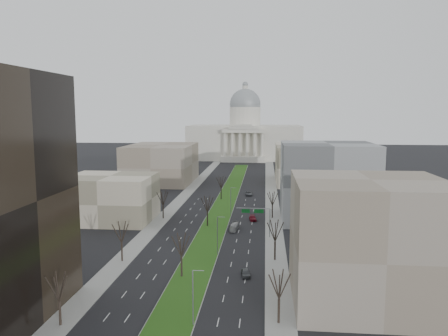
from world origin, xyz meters
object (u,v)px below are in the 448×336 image
Objects in this scene: car_red at (253,218)px; car_grey_far at (249,193)px; car_black at (232,228)px; car_grey_near at (246,273)px; box_van at (234,227)px.

car_red is 0.88× the size of car_grey_far.
car_red is at bearing 63.92° from car_black.
car_grey_far is (-2.82, 87.93, 0.07)m from car_grey_near.
box_van is (-4.85, 35.07, 0.27)m from car_grey_near.
car_grey_far is at bearing 82.64° from car_grey_near.
car_grey_far is at bearing 92.30° from box_van.
car_red reaches higher than car_grey_near.
car_black is 0.86× the size of car_red.
car_grey_near is 46.92m from car_red.
car_black is at bearing -163.01° from box_van.
box_van is (-2.03, -52.86, 0.20)m from car_grey_far.
car_grey_far reaches higher than car_red.
car_black is 13.25m from car_red.
car_grey_near reaches higher than car_black.
car_grey_near is at bearing -96.92° from car_red.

